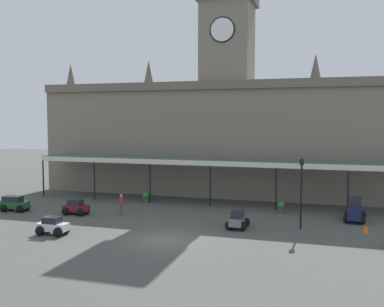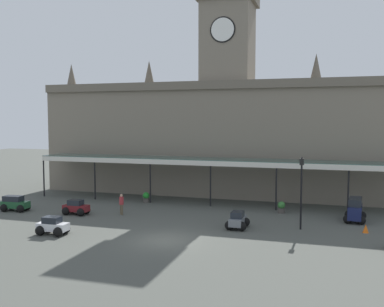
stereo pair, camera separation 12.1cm
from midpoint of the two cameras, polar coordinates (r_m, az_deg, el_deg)
The scene contains 13 objects.
ground_plane at distance 27.87m, azimuth -3.40°, elevation -11.36°, with size 140.00×140.00×0.00m, color #494B45.
station_building at distance 44.25m, azimuth 4.77°, elevation 2.92°, with size 38.06×6.64×20.09m.
entrance_canopy at distance 39.01m, azimuth 3.02°, elevation -0.93°, with size 34.31×3.26×4.08m.
car_grey_sedan at distance 30.88m, azimuth 6.13°, elevation -8.84°, with size 1.54×2.06×1.19m.
car_maroon_sedan at distance 36.20m, azimuth -14.93°, elevation -6.99°, with size 2.05×1.52×1.19m.
car_green_estate at distance 39.19m, azimuth -22.20°, elevation -6.20°, with size 2.31×1.65×1.27m.
car_navy_van at distance 34.80m, azimuth 20.78°, elevation -7.08°, with size 1.76×2.49×1.77m.
car_white_sedan at distance 30.53m, azimuth -17.76°, elevation -9.19°, with size 2.07×1.55×1.19m.
pedestrian_beside_cars at distance 35.29m, azimuth -9.18°, elevation -6.51°, with size 0.34×0.34×1.67m.
victorian_lamppost at distance 30.85m, azimuth 14.32°, elevation -3.98°, with size 0.30×0.30×5.07m.
traffic_cone at distance 31.80m, azimuth 22.01°, elevation -9.15°, with size 0.40×0.40×0.58m, color orange.
planter_forecourt_centre at distance 36.23m, azimuth 11.79°, elevation -6.94°, with size 0.60×0.60×0.96m.
planter_near_kerb at distance 40.12m, azimuth -5.98°, elevation -5.76°, with size 0.60×0.60×0.96m.
Camera 2 is at (9.44, -25.11, 7.61)m, focal length 40.49 mm.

